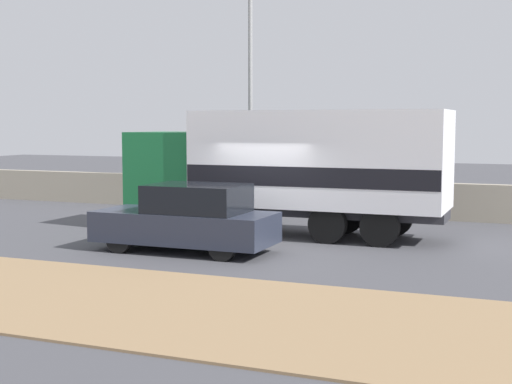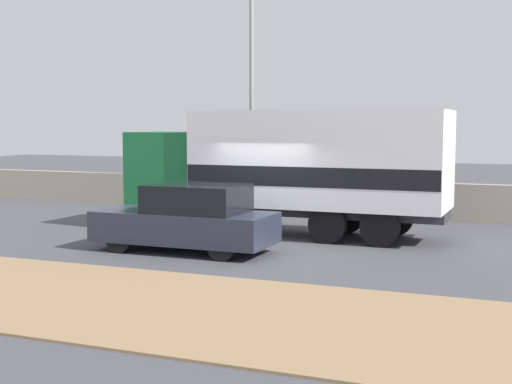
# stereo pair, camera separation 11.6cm
# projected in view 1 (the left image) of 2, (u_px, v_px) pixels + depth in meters

# --- Properties ---
(ground_plane) EXTENTS (80.00, 80.00, 0.00)m
(ground_plane) POSITION_uv_depth(u_px,v_px,m) (242.00, 249.00, 16.84)
(ground_plane) COLOR #47474C
(dirt_shoulder_foreground) EXTENTS (60.00, 4.54, 0.04)m
(dirt_shoulder_foreground) POSITION_uv_depth(u_px,v_px,m) (117.00, 300.00, 11.92)
(dirt_shoulder_foreground) COLOR #937551
(dirt_shoulder_foreground) RESTS_ON ground_plane
(stone_wall_backdrop) EXTENTS (60.00, 0.35, 1.15)m
(stone_wall_backdrop) POSITION_uv_depth(u_px,v_px,m) (327.00, 197.00, 23.32)
(stone_wall_backdrop) COLOR #A39984
(stone_wall_backdrop) RESTS_ON ground_plane
(street_lamp) EXTENTS (0.56, 0.28, 8.18)m
(street_lamp) POSITION_uv_depth(u_px,v_px,m) (250.00, 71.00, 23.02)
(street_lamp) COLOR gray
(street_lamp) RESTS_ON ground_plane
(box_truck) EXTENTS (8.60, 2.38, 3.30)m
(box_truck) POSITION_uv_depth(u_px,v_px,m) (292.00, 166.00, 18.82)
(box_truck) COLOR #196B38
(box_truck) RESTS_ON ground_plane
(car_hatchback) EXTENTS (4.20, 1.70, 1.58)m
(car_hatchback) POSITION_uv_depth(u_px,v_px,m) (188.00, 219.00, 16.46)
(car_hatchback) COLOR #282D3D
(car_hatchback) RESTS_ON ground_plane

